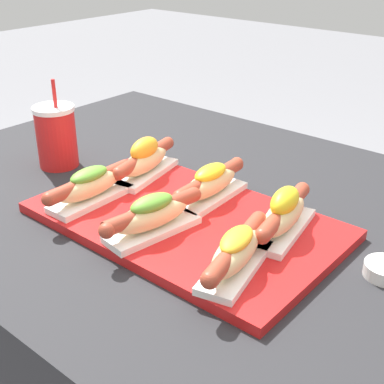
# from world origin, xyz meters

# --- Properties ---
(patio_table) EXTENTS (1.37, 0.91, 0.74)m
(patio_table) POSITION_xyz_m (0.00, 0.00, 0.37)
(patio_table) COLOR #232326
(patio_table) RESTS_ON ground_plane
(serving_tray) EXTENTS (0.54, 0.32, 0.02)m
(serving_tray) POSITION_xyz_m (0.01, -0.09, 0.75)
(serving_tray) COLOR red
(serving_tray) RESTS_ON patio_table
(hot_dog_0) EXTENTS (0.06, 0.21, 0.07)m
(hot_dog_0) POSITION_xyz_m (-0.16, -0.16, 0.79)
(hot_dog_0) COLOR white
(hot_dog_0) RESTS_ON serving_tray
(hot_dog_1) EXTENTS (0.08, 0.21, 0.07)m
(hot_dog_1) POSITION_xyz_m (0.01, -0.17, 0.79)
(hot_dog_1) COLOR white
(hot_dog_1) RESTS_ON serving_tray
(hot_dog_2) EXTENTS (0.10, 0.20, 0.06)m
(hot_dog_2) POSITION_xyz_m (0.18, -0.17, 0.79)
(hot_dog_2) COLOR white
(hot_dog_2) RESTS_ON serving_tray
(hot_dog_3) EXTENTS (0.09, 0.21, 0.08)m
(hot_dog_3) POSITION_xyz_m (-0.16, -0.02, 0.79)
(hot_dog_3) COLOR white
(hot_dog_3) RESTS_ON serving_tray
(hot_dog_4) EXTENTS (0.07, 0.21, 0.07)m
(hot_dog_4) POSITION_xyz_m (0.01, -0.01, 0.79)
(hot_dog_4) COLOR white
(hot_dog_4) RESTS_ON serving_tray
(hot_dog_5) EXTENTS (0.09, 0.21, 0.08)m
(hot_dog_5) POSITION_xyz_m (0.17, -0.03, 0.79)
(hot_dog_5) COLOR white
(hot_dog_5) RESTS_ON serving_tray
(drink_cup) EXTENTS (0.09, 0.09, 0.20)m
(drink_cup) POSITION_xyz_m (-0.38, -0.07, 0.81)
(drink_cup) COLOR red
(drink_cup) RESTS_ON patio_table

